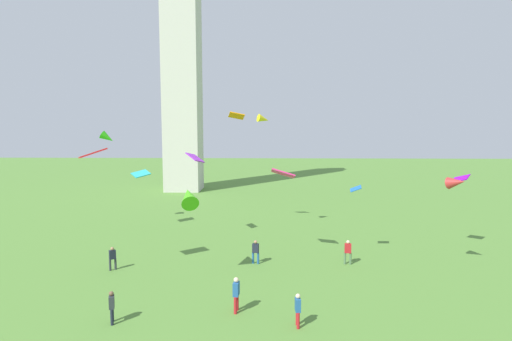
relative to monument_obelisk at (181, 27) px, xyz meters
name	(u,v)px	position (x,y,z in m)	size (l,w,h in m)	color
monument_obelisk	(181,27)	(0.00, 0.00, 0.00)	(5.23, 5.23, 48.99)	beige
person_0	(298,308)	(14.36, -41.97, -23.57)	(0.27, 0.51, 1.64)	red
person_1	(348,251)	(18.51, -33.11, -23.53)	(0.53, 0.31, 1.71)	#51754C
person_2	(113,257)	(2.56, -34.72, -23.60)	(0.47, 0.43, 1.58)	#2D3338
person_3	(236,292)	(11.31, -40.53, -23.45)	(0.34, 0.57, 1.84)	red
person_4	(256,250)	(12.08, -33.18, -23.55)	(0.51, 0.34, 1.67)	#235693
person_5	(112,305)	(5.38, -41.91, -23.58)	(0.36, 0.48, 1.62)	#1E2333
kite_flying_0	(237,116)	(10.03, -23.64, -13.89)	(1.60, 1.14, 0.75)	orange
kite_flying_1	(141,174)	(1.04, -23.75, -19.25)	(1.83, 1.76, 0.69)	#2AB2B7
kite_flying_2	(263,119)	(12.52, -25.61, -14.25)	(1.31, 1.10, 0.91)	yellow
kite_flying_4	(195,158)	(6.85, -27.46, -17.47)	(1.68, 1.76, 0.87)	purple
kite_flying_5	(189,197)	(8.08, -36.28, -19.21)	(1.60, 2.06, 1.63)	#45BE17
kite_flying_6	(460,179)	(27.51, -29.95, -18.83)	(1.30, 1.48, 0.75)	purple
kite_flying_7	(107,138)	(-2.23, -23.17, -15.91)	(1.55, 1.05, 1.33)	#2FBF16
kite_flying_8	(456,182)	(24.87, -34.88, -18.45)	(1.33, 1.45, 0.98)	#B72C2C
kite_flying_9	(283,173)	(14.01, -32.04, -18.24)	(1.70, 1.26, 0.88)	#E22D79
kite_flying_10	(93,153)	(2.19, -36.17, -16.56)	(1.92, 1.81, 0.68)	red
kite_flying_11	(356,189)	(19.34, -31.35, -19.42)	(0.84, 0.76, 0.53)	#1E5FB2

